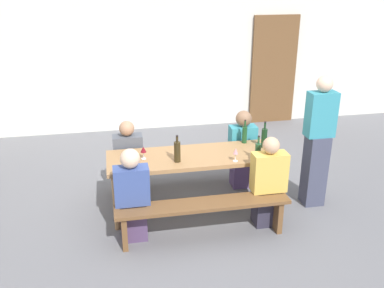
{
  "coord_description": "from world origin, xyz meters",
  "views": [
    {
      "loc": [
        -0.93,
        -4.75,
        2.85
      ],
      "look_at": [
        0.0,
        0.0,
        0.9
      ],
      "focal_mm": 40.12,
      "sensor_mm": 36.0,
      "label": 1
    }
  ],
  "objects_px": {
    "seated_guest_far_1": "(242,151)",
    "standing_host": "(318,144)",
    "wine_bottle_2": "(245,134)",
    "seated_guest_near_1": "(268,184)",
    "wine_bottle_3": "(258,151)",
    "bench_near": "(203,210)",
    "wine_glass_0": "(143,150)",
    "wine_glass_1": "(236,152)",
    "wine_bottle_1": "(264,138)",
    "wine_bottle_0": "(177,151)",
    "wooden_door": "(274,70)",
    "seated_guest_near_0": "(132,197)",
    "seated_guest_far_0": "(129,162)",
    "bench_far": "(183,163)",
    "tasting_table": "(192,161)"
  },
  "relations": [
    {
      "from": "wine_glass_1",
      "to": "seated_guest_far_1",
      "type": "height_order",
      "value": "seated_guest_far_1"
    },
    {
      "from": "bench_far",
      "to": "wine_bottle_0",
      "type": "height_order",
      "value": "wine_bottle_0"
    },
    {
      "from": "bench_far",
      "to": "seated_guest_far_0",
      "type": "distance_m",
      "value": 0.79
    },
    {
      "from": "wine_bottle_2",
      "to": "seated_guest_near_0",
      "type": "relative_size",
      "value": 0.29
    },
    {
      "from": "bench_near",
      "to": "seated_guest_near_1",
      "type": "distance_m",
      "value": 0.85
    },
    {
      "from": "bench_near",
      "to": "wine_glass_0",
      "type": "distance_m",
      "value": 1.03
    },
    {
      "from": "seated_guest_far_1",
      "to": "standing_host",
      "type": "height_order",
      "value": "standing_host"
    },
    {
      "from": "wine_bottle_1",
      "to": "standing_host",
      "type": "height_order",
      "value": "standing_host"
    },
    {
      "from": "wine_glass_1",
      "to": "seated_guest_near_1",
      "type": "bearing_deg",
      "value": -34.31
    },
    {
      "from": "wine_glass_1",
      "to": "seated_guest_far_0",
      "type": "height_order",
      "value": "seated_guest_far_0"
    },
    {
      "from": "standing_host",
      "to": "bench_near",
      "type": "bearing_deg",
      "value": 17.75
    },
    {
      "from": "wine_bottle_2",
      "to": "seated_guest_far_1",
      "type": "bearing_deg",
      "value": 76.89
    },
    {
      "from": "tasting_table",
      "to": "bench_near",
      "type": "height_order",
      "value": "tasting_table"
    },
    {
      "from": "wine_bottle_2",
      "to": "seated_guest_near_1",
      "type": "bearing_deg",
      "value": -85.7
    },
    {
      "from": "wine_bottle_2",
      "to": "wine_bottle_3",
      "type": "xyz_separation_m",
      "value": [
        -0.01,
        -0.56,
        -0.01
      ]
    },
    {
      "from": "wine_bottle_2",
      "to": "seated_guest_near_1",
      "type": "distance_m",
      "value": 0.86
    },
    {
      "from": "wine_bottle_2",
      "to": "wine_bottle_3",
      "type": "distance_m",
      "value": 0.56
    },
    {
      "from": "standing_host",
      "to": "wine_glass_0",
      "type": "bearing_deg",
      "value": -4.14
    },
    {
      "from": "wooden_door",
      "to": "seated_guest_far_0",
      "type": "bearing_deg",
      "value": -138.89
    },
    {
      "from": "bench_far",
      "to": "standing_host",
      "type": "bearing_deg",
      "value": -27.05
    },
    {
      "from": "wine_bottle_3",
      "to": "wine_glass_0",
      "type": "distance_m",
      "value": 1.37
    },
    {
      "from": "bench_near",
      "to": "seated_guest_far_1",
      "type": "relative_size",
      "value": 1.77
    },
    {
      "from": "wine_bottle_0",
      "to": "seated_guest_far_0",
      "type": "distance_m",
      "value": 0.94
    },
    {
      "from": "seated_guest_near_0",
      "to": "seated_guest_near_1",
      "type": "distance_m",
      "value": 1.59
    },
    {
      "from": "wine_bottle_1",
      "to": "seated_guest_far_1",
      "type": "relative_size",
      "value": 0.31
    },
    {
      "from": "wooden_door",
      "to": "seated_guest_far_1",
      "type": "relative_size",
      "value": 1.88
    },
    {
      "from": "wooden_door",
      "to": "wine_glass_0",
      "type": "distance_m",
      "value": 4.22
    },
    {
      "from": "bench_near",
      "to": "wine_bottle_1",
      "type": "bearing_deg",
      "value": 37.71
    },
    {
      "from": "tasting_table",
      "to": "wine_glass_1",
      "type": "distance_m",
      "value": 0.58
    },
    {
      "from": "bench_far",
      "to": "wine_glass_1",
      "type": "xyz_separation_m",
      "value": [
        0.47,
        -0.93,
        0.52
      ]
    },
    {
      "from": "wine_bottle_1",
      "to": "wine_glass_1",
      "type": "distance_m",
      "value": 0.6
    },
    {
      "from": "wine_bottle_1",
      "to": "seated_guest_far_0",
      "type": "bearing_deg",
      "value": 166.12
    },
    {
      "from": "wine_bottle_0",
      "to": "wine_glass_1",
      "type": "height_order",
      "value": "wine_bottle_0"
    },
    {
      "from": "wine_glass_1",
      "to": "seated_guest_far_0",
      "type": "distance_m",
      "value": 1.5
    },
    {
      "from": "bench_near",
      "to": "seated_guest_near_1",
      "type": "xyz_separation_m",
      "value": [
        0.82,
        0.15,
        0.17
      ]
    },
    {
      "from": "wine_bottle_1",
      "to": "seated_guest_far_1",
      "type": "distance_m",
      "value": 0.56
    },
    {
      "from": "wine_bottle_0",
      "to": "wine_bottle_1",
      "type": "xyz_separation_m",
      "value": [
        1.16,
        0.23,
        0.0
      ]
    },
    {
      "from": "tasting_table",
      "to": "seated_guest_near_0",
      "type": "distance_m",
      "value": 0.94
    },
    {
      "from": "wooden_door",
      "to": "bench_far",
      "type": "bearing_deg",
      "value": -132.25
    },
    {
      "from": "wine_glass_0",
      "to": "wine_glass_1",
      "type": "relative_size",
      "value": 0.95
    },
    {
      "from": "wine_glass_1",
      "to": "wine_bottle_0",
      "type": "bearing_deg",
      "value": 169.63
    },
    {
      "from": "wine_bottle_0",
      "to": "seated_guest_far_0",
      "type": "relative_size",
      "value": 0.31
    },
    {
      "from": "wooden_door",
      "to": "tasting_table",
      "type": "relative_size",
      "value": 1.01
    },
    {
      "from": "seated_guest_near_1",
      "to": "seated_guest_far_1",
      "type": "bearing_deg",
      "value": 0.35
    },
    {
      "from": "tasting_table",
      "to": "wine_bottle_1",
      "type": "xyz_separation_m",
      "value": [
        0.96,
        0.08,
        0.22
      ]
    },
    {
      "from": "seated_guest_far_0",
      "to": "standing_host",
      "type": "bearing_deg",
      "value": 74.31
    },
    {
      "from": "bench_far",
      "to": "seated_guest_near_1",
      "type": "xyz_separation_m",
      "value": [
        0.82,
        -1.16,
        0.17
      ]
    },
    {
      "from": "tasting_table",
      "to": "bench_far",
      "type": "bearing_deg",
      "value": 90.0
    },
    {
      "from": "tasting_table",
      "to": "seated_guest_near_1",
      "type": "bearing_deg",
      "value": -31.81
    },
    {
      "from": "tasting_table",
      "to": "wine_glass_0",
      "type": "distance_m",
      "value": 0.63
    }
  ]
}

